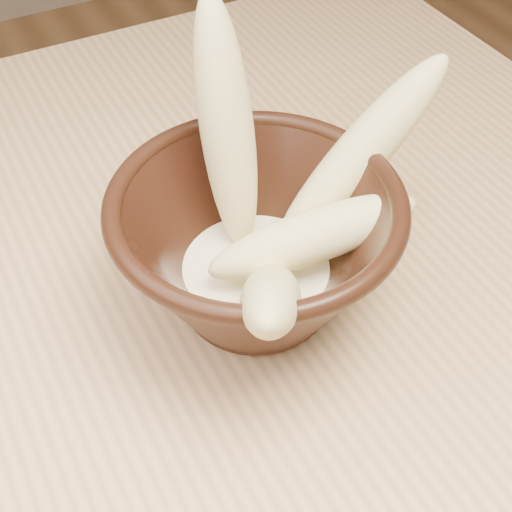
{
  "coord_description": "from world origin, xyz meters",
  "views": [
    {
      "loc": [
        -0.01,
        -0.4,
        1.19
      ],
      "look_at": [
        0.17,
        -0.07,
        0.81
      ],
      "focal_mm": 50.0,
      "sensor_mm": 36.0,
      "label": 1
    }
  ],
  "objects": [
    {
      "name": "milk_puddle",
      "position": [
        0.17,
        -0.07,
        0.79
      ],
      "size": [
        0.12,
        0.12,
        0.02
      ],
      "primitive_type": "cylinder",
      "color": "#FFF0CD",
      "rests_on": "bowl"
    },
    {
      "name": "bowl",
      "position": [
        0.17,
        -0.07,
        0.82
      ],
      "size": [
        0.21,
        0.21,
        0.12
      ],
      "rotation": [
        0.0,
        0.0,
        0.31
      ],
      "color": "black",
      "rests_on": "table"
    },
    {
      "name": "banana_right",
      "position": [
        0.26,
        -0.05,
        0.85
      ],
      "size": [
        0.17,
        0.05,
        0.15
      ],
      "primitive_type": "ellipsoid",
      "rotation": [
        0.88,
        0.0,
        1.66
      ],
      "color": "#FAE893",
      "rests_on": "bowl"
    },
    {
      "name": "table",
      "position": [
        0.0,
        0.0,
        0.67
      ],
      "size": [
        1.2,
        0.8,
        0.75
      ],
      "color": "#DDA679",
      "rests_on": "ground"
    },
    {
      "name": "banana_across",
      "position": [
        0.2,
        -0.09,
        0.83
      ],
      "size": [
        0.17,
        0.07,
        0.07
      ],
      "primitive_type": "ellipsoid",
      "rotation": [
        1.38,
        0.0,
        1.36
      ],
      "color": "#FAE893",
      "rests_on": "bowl"
    },
    {
      "name": "banana_front",
      "position": [
        0.14,
        -0.14,
        0.84
      ],
      "size": [
        0.11,
        0.14,
        0.12
      ],
      "primitive_type": "ellipsoid",
      "rotation": [
        0.91,
        0.0,
        -0.54
      ],
      "color": "#FAE893",
      "rests_on": "bowl"
    },
    {
      "name": "banana_upright",
      "position": [
        0.17,
        -0.01,
        0.88
      ],
      "size": [
        0.05,
        0.11,
        0.19
      ],
      "primitive_type": "ellipsoid",
      "rotation": [
        0.34,
        0.0,
        3.0
      ],
      "color": "#FAE893",
      "rests_on": "bowl"
    }
  ]
}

